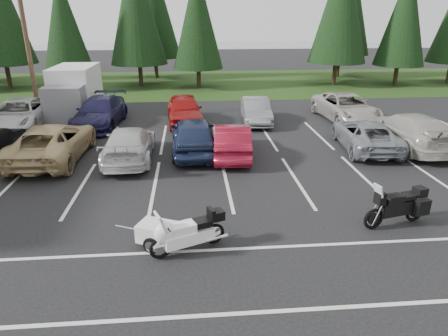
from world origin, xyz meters
The scene contains 26 objects.
ground centered at (0.00, 0.00, 0.00)m, with size 120.00×120.00×0.00m, color black.
grass_strip centered at (0.00, 24.00, 0.01)m, with size 80.00×16.00×0.01m, color #203611.
lake_water centered at (4.00, 55.00, 0.00)m, with size 70.00×50.00×0.02m, color slate.
utility_pole centered at (-10.00, 12.00, 4.70)m, with size 1.60×0.26×9.00m.
box_truck centered at (-8.00, 12.50, 1.45)m, with size 2.40×5.60×2.90m, color silver, non-canonical shape.
stall_markings centered at (0.00, 2.00, 0.00)m, with size 32.00×16.00×0.01m, color silver.
conifer_3 centered at (-10.50, 21.40, 5.27)m, with size 3.87×3.87×9.02m.
conifer_4 centered at (-5.00, 22.90, 6.53)m, with size 4.80×4.80×11.17m.
conifer_5 centered at (0.00, 21.60, 5.63)m, with size 4.14×4.14×9.63m.
conifer_6 centered at (12.00, 22.10, 6.71)m, with size 4.93×4.93×11.48m.
conifer_7 centered at (17.50, 21.80, 5.81)m, with size 4.27×4.27×9.94m.
conifer_back_b centered at (-4.00, 27.50, 6.77)m, with size 4.97×4.97×11.58m.
car_near_2 centered at (-6.78, 4.32, 0.79)m, with size 2.63×5.71×1.59m, color tan.
car_near_3 centered at (-3.48, 3.99, 0.72)m, with size 2.01×4.95×1.44m, color silver.
car_near_4 centered at (-0.68, 4.69, 0.83)m, with size 1.97×4.89×1.67m, color #1C2747.
car_near_5 centered at (1.03, 4.09, 0.73)m, with size 1.54×4.43×1.46m, color maroon.
car_near_6 centered at (7.36, 4.54, 0.69)m, with size 2.28×4.95×1.37m, color gray.
car_near_7 centered at (9.44, 4.61, 0.83)m, with size 2.32×5.70×1.65m, color #B3AFA4.
car_far_0 centered at (-10.24, 9.76, 0.78)m, with size 2.59×5.63×1.56m, color silver.
car_far_1 centered at (-5.87, 9.80, 0.79)m, with size 2.22×5.46×1.59m, color #181639.
car_far_2 centered at (-1.13, 9.95, 0.81)m, with size 1.92×4.76×1.62m, color maroon.
car_far_3 centered at (3.02, 9.79, 0.70)m, with size 1.49×4.28×1.41m, color slate.
car_far_4 centered at (8.43, 9.87, 0.77)m, with size 2.56×5.55×1.54m, color #AFA7A0.
touring_motorcycle centered at (-0.95, -3.46, 0.66)m, with size 2.40×0.74×1.33m, color white, non-canonical shape.
cargo_trailer centered at (-1.79, -3.12, 0.34)m, with size 1.47×0.83×0.68m, color white, non-canonical shape.
adventure_motorcycle centered at (5.25, -2.58, 0.73)m, with size 2.40×0.84×1.46m, color black, non-canonical shape.
Camera 1 is at (-0.78, -12.77, 6.02)m, focal length 32.00 mm.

